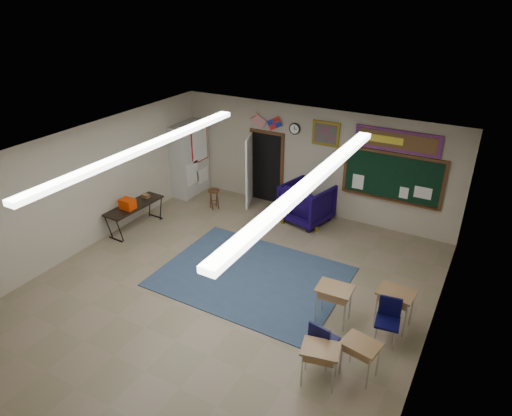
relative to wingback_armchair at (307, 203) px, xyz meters
The scene contains 25 objects.
floor 3.91m from the wingback_armchair, 92.57° to the right, with size 9.00×9.00×0.00m, color #827059.
back_wall 1.16m from the wingback_armchair, 105.39° to the left, with size 8.00×0.04×3.00m, color #B0A58F.
front_wall 8.42m from the wingback_armchair, 91.19° to the right, with size 8.00×0.04×3.00m, color #B0A58F.
left_wall 5.77m from the wingback_armchair, 137.17° to the right, with size 0.04×9.00×3.00m, color #B0A58F.
right_wall 5.52m from the wingback_armchair, 45.32° to the right, with size 0.04×9.00×3.00m, color #B0A58F.
ceiling 4.59m from the wingback_armchair, 92.57° to the right, with size 8.00×9.00×0.04m, color silver.
area_rug 3.11m from the wingback_armchair, 89.51° to the right, with size 4.00×3.00×0.02m, color #334561.
fluorescent_strips 4.55m from the wingback_armchair, 92.57° to the right, with size 3.86×6.00×0.10m, color white, non-canonical shape.
doorway 1.82m from the wingback_armchair, 163.94° to the left, with size 1.10×0.89×2.16m.
chalkboard 2.30m from the wingback_armchair, 16.32° to the left, with size 2.55×0.14×1.30m.
bulletin_board 2.85m from the wingback_armchair, 16.43° to the left, with size 2.10×0.05×0.55m.
framed_art_print 1.91m from the wingback_armchair, 73.55° to the left, with size 0.75×0.05×0.65m.
wall_clock 2.04m from the wingback_armchair, 140.46° to the left, with size 0.32×0.05×0.32m.
wall_flags 2.56m from the wingback_armchair, 160.05° to the left, with size 1.16×0.06×0.70m, color red, non-canonical shape.
storage_cabinet 3.93m from the wingback_armchair, behind, with size 0.59×1.25×2.20m.
wingback_armchair is the anchor object (origin of this frame).
student_chair_reading 0.43m from the wingback_armchair, 149.95° to the right, with size 0.41×0.41×0.83m, color black, non-canonical shape.
student_chair_desk_a 5.20m from the wingback_armchair, 63.02° to the right, with size 0.45×0.45×0.89m, color black, non-canonical shape.
student_chair_desk_b 4.85m from the wingback_armchair, 49.01° to the right, with size 0.44×0.44×0.89m, color black, non-canonical shape.
student_desk_front_left 4.16m from the wingback_armchair, 59.22° to the right, with size 0.69×0.53×0.79m.
student_desk_front_right 4.46m from the wingback_armchair, 44.65° to the right, with size 0.70×0.55×0.79m.
student_desk_back_left 5.67m from the wingback_armchair, 64.16° to the right, with size 0.69×0.57×0.73m.
student_desk_back_right 5.54m from the wingback_armchair, 57.21° to the right, with size 0.65×0.53×0.70m.
folding_table 4.61m from the wingback_armchair, 145.09° to the right, with size 0.63×1.70×0.95m.
wooden_stool 2.71m from the wingback_armchair, 166.79° to the right, with size 0.33×0.33×0.58m.
Camera 1 is at (4.44, -6.50, 5.94)m, focal length 32.00 mm.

